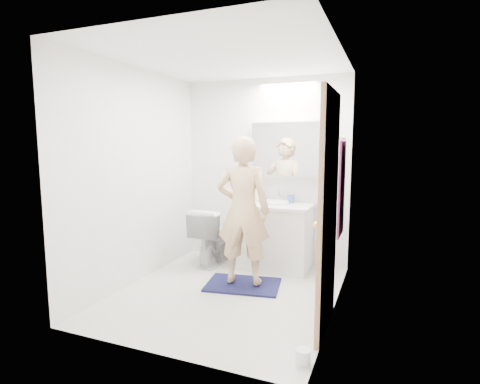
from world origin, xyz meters
The scene contains 23 objects.
floor centered at (0.00, 0.00, 0.00)m, with size 2.50×2.50×0.00m, color silver.
ceiling centered at (0.00, 0.00, 2.40)m, with size 2.50×2.50×0.00m, color white.
wall_back centered at (0.00, 1.25, 1.20)m, with size 2.50×2.50×0.00m, color white.
wall_front centered at (0.00, -1.25, 1.20)m, with size 2.50×2.50×0.00m, color white.
wall_left centered at (-1.10, 0.00, 1.20)m, with size 2.50×2.50×0.00m, color white.
wall_right centered at (1.10, 0.00, 1.20)m, with size 2.50×2.50×0.00m, color white.
vanity_cabinet centered at (0.22, 0.96, 0.39)m, with size 0.90×0.55×0.78m, color white.
countertop centered at (0.22, 0.96, 0.80)m, with size 0.95×0.58×0.04m, color white.
sink_basin centered at (0.22, 0.99, 0.84)m, with size 0.36×0.36×0.03m, color white.
faucet centered at (0.22, 1.19, 0.90)m, with size 0.02×0.02×0.16m, color white.
medicine_cabinet centered at (0.30, 1.18, 1.50)m, with size 0.88×0.14×0.70m, color white.
mirror_panel centered at (0.30, 1.10, 1.50)m, with size 0.84×0.01×0.66m, color silver.
toilet centered at (-0.57, 0.85, 0.37)m, with size 0.42×0.73×0.74m, color silver.
bath_rug centered at (0.08, 0.25, 0.01)m, with size 0.80×0.55×0.02m, color #151942.
person centered at (0.08, 0.25, 0.85)m, with size 0.58×0.38×1.60m, color #D6AF80.
door centered at (1.08, -0.35, 1.00)m, with size 0.04×0.80×2.00m, color tan.
door_knob centered at (1.04, -0.65, 0.95)m, with size 0.06×0.06×0.06m, color gold.
towel centered at (1.08, 0.55, 1.10)m, with size 0.02×0.42×1.00m, color black.
towel_hook centered at (1.07, 0.55, 1.62)m, with size 0.02×0.02×0.07m, color silver.
soap_bottle_a centered at (-0.06, 1.11, 0.94)m, with size 0.09×0.09×0.24m, color beige.
soap_bottle_b centered at (-0.02, 1.15, 0.91)m, with size 0.08×0.08×0.18m, color #5E8CCA.
toothbrush_cup centered at (0.39, 1.12, 0.87)m, with size 0.10×0.10×0.10m, color #3A5EAF.
toilet_paper_roll centered at (1.02, -0.95, 0.05)m, with size 0.11×0.11×0.10m, color white.
Camera 1 is at (1.54, -3.46, 1.57)m, focal length 28.02 mm.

